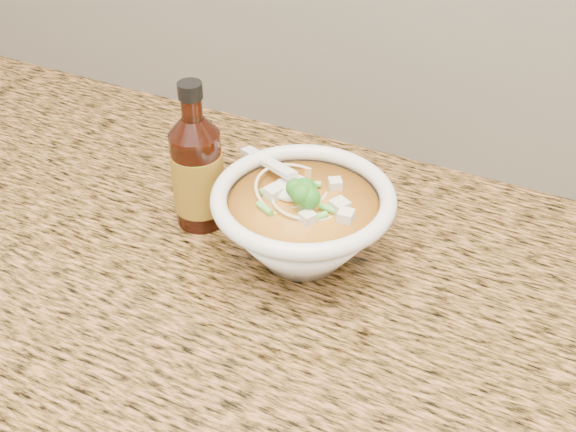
% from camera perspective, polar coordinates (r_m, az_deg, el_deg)
% --- Properties ---
extents(counter_slab, '(4.00, 0.68, 0.04)m').
position_cam_1_polar(counter_slab, '(0.85, 8.46, -8.09)').
color(counter_slab, '#AA6C3E').
rests_on(counter_slab, cabinet).
extents(soup_bowl, '(0.23, 0.22, 0.12)m').
position_cam_1_polar(soup_bowl, '(0.86, 1.19, -0.62)').
color(soup_bowl, white).
rests_on(soup_bowl, counter_slab).
extents(hot_sauce_bottle, '(0.08, 0.08, 0.20)m').
position_cam_1_polar(hot_sauce_bottle, '(0.92, -7.16, 3.43)').
color(hot_sauce_bottle, '#3F1308').
rests_on(hot_sauce_bottle, counter_slab).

